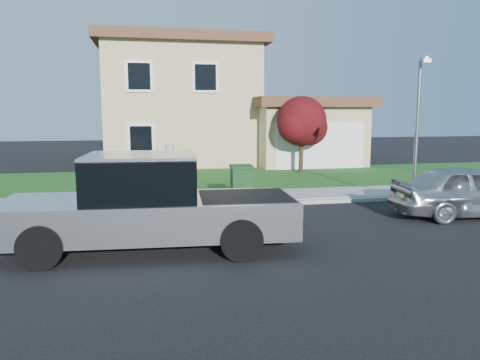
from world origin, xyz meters
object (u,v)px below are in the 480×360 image
Objects in this scene: ornamental_tree at (302,124)px; street_lamp at (418,123)px; sedan at (472,191)px; trash_bin at (241,183)px; woman at (170,185)px; pickup_truck at (149,206)px.

street_lamp is at bearing -83.47° from ornamental_tree.
street_lamp reaches higher than sedan.
street_lamp is at bearing -8.47° from trash_bin.
sedan reaches higher than trash_bin.
street_lamp reaches higher than ornamental_tree.
woman is at bearing -165.54° from street_lamp.
woman is 0.45× the size of street_lamp.
trash_bin is at bearing -122.30° from ornamental_tree.
street_lamp reaches higher than pickup_truck.
pickup_truck is 1.41× the size of street_lamp.
pickup_truck is 5.19m from trash_bin.
ornamental_tree is at bearing 15.91° from sedan.
woman is 0.47× the size of sedan.
pickup_truck is at bearing -119.78° from trash_bin.
street_lamp is at bearing 26.87° from sedan.
woman reaches higher than trash_bin.
street_lamp is (7.51, 0.43, 1.60)m from woman.
ornamental_tree is 8.05m from street_lamp.
trash_bin is at bearing -134.47° from woman.
ornamental_tree reaches higher than woman.
pickup_truck is 13.36m from ornamental_tree.
street_lamp reaches higher than woman.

